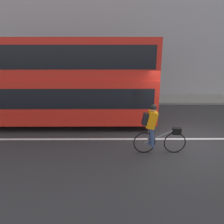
% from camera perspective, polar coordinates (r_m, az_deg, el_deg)
% --- Properties ---
extents(ground_plane, '(80.00, 80.00, 0.00)m').
position_cam_1_polar(ground_plane, '(8.64, 18.05, -7.13)').
color(ground_plane, '#2D2D30').
extents(road_center_line, '(50.00, 0.14, 0.01)m').
position_cam_1_polar(road_center_line, '(8.77, 17.75, -6.70)').
color(road_center_line, silver).
rests_on(road_center_line, ground_plane).
extents(sidewalk_curb, '(60.00, 2.11, 0.13)m').
position_cam_1_polar(sidewalk_curb, '(14.13, 10.72, 3.27)').
color(sidewalk_curb, gray).
rests_on(sidewalk_curb, ground_plane).
extents(building_facade, '(60.00, 0.30, 9.37)m').
position_cam_1_polar(building_facade, '(14.94, 10.89, 21.90)').
color(building_facade, '#9E9EA3').
rests_on(building_facade, ground_plane).
extents(bus, '(9.42, 2.50, 3.69)m').
position_cam_1_polar(bus, '(9.91, -17.19, 8.49)').
color(bus, black).
rests_on(bus, ground_plane).
extents(cyclist_on_bike, '(1.72, 0.32, 1.67)m').
position_cam_1_polar(cyclist_on_bike, '(7.15, 11.19, -4.01)').
color(cyclist_on_bike, black).
rests_on(cyclist_on_bike, ground_plane).
extents(street_sign_post, '(0.36, 0.09, 2.57)m').
position_cam_1_polar(street_sign_post, '(13.55, 5.94, 9.34)').
color(street_sign_post, '#59595B').
rests_on(street_sign_post, sidewalk_curb).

